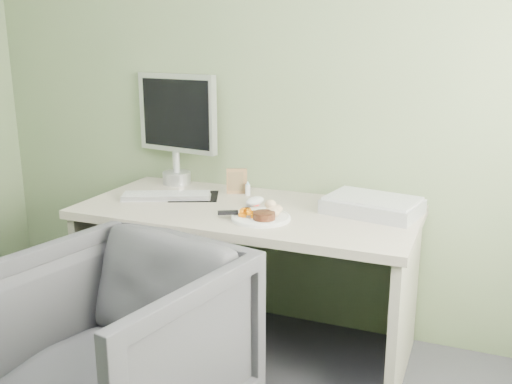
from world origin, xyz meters
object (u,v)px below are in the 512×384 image
at_px(desk, 247,244).
at_px(monitor, 177,123).
at_px(desk_chair, 120,347).
at_px(scanner, 372,206).
at_px(plate, 261,218).

distance_m(desk, monitor, 0.82).
bearing_deg(desk_chair, desk, 88.64).
bearing_deg(monitor, scanner, 0.29).
xyz_separation_m(plate, desk_chair, (-0.32, -0.65, -0.36)).
xyz_separation_m(desk, plate, (0.13, -0.14, 0.19)).
relative_size(desk, monitor, 2.66).
distance_m(desk, desk_chair, 0.83).
xyz_separation_m(plate, monitor, (-0.68, 0.46, 0.33)).
distance_m(desk, scanner, 0.62).
bearing_deg(scanner, desk, -155.77).
distance_m(scanner, desk_chair, 1.26).
xyz_separation_m(plate, scanner, (0.44, 0.28, 0.03)).
height_order(plate, desk_chair, desk_chair).
bearing_deg(desk, monitor, 150.08).
height_order(desk, plate, plate).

